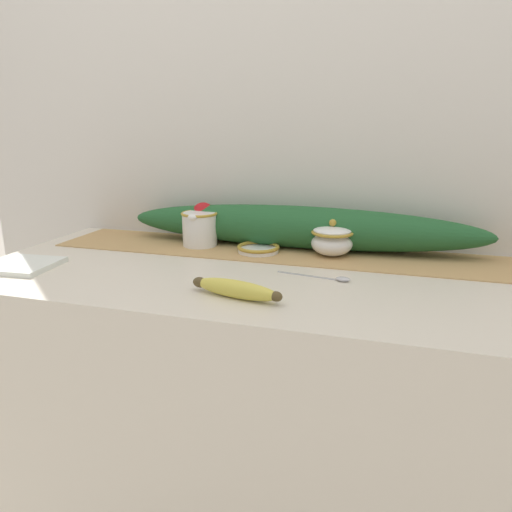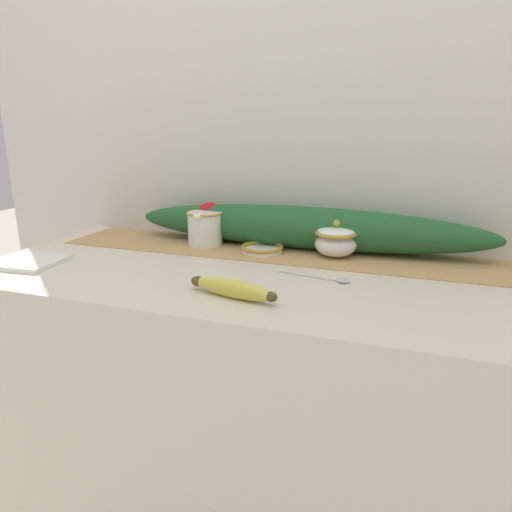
{
  "view_description": "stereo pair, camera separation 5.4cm",
  "coord_description": "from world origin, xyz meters",
  "px_view_note": "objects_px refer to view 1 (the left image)",
  "views": [
    {
      "loc": [
        0.25,
        -1.05,
        1.28
      ],
      "look_at": [
        -0.05,
        -0.04,
        0.99
      ],
      "focal_mm": 32.0,
      "sensor_mm": 36.0,
      "label": 1
    },
    {
      "loc": [
        0.3,
        -1.04,
        1.28
      ],
      "look_at": [
        -0.05,
        -0.04,
        0.99
      ],
      "focal_mm": 32.0,
      "sensor_mm": 36.0,
      "label": 2
    }
  ],
  "objects_px": {
    "banana": "(236,289)",
    "napkin_stack": "(24,265)",
    "sugar_bowl": "(332,240)",
    "small_dish": "(258,249)",
    "spoon": "(336,278)",
    "cream_pitcher": "(200,228)"
  },
  "relations": [
    {
      "from": "banana",
      "to": "napkin_stack",
      "type": "distance_m",
      "value": 0.59
    },
    {
      "from": "sugar_bowl",
      "to": "small_dish",
      "type": "xyz_separation_m",
      "value": [
        -0.21,
        -0.03,
        -0.03
      ]
    },
    {
      "from": "spoon",
      "to": "napkin_stack",
      "type": "distance_m",
      "value": 0.79
    },
    {
      "from": "napkin_stack",
      "to": "banana",
      "type": "bearing_deg",
      "value": -4.69
    },
    {
      "from": "cream_pitcher",
      "to": "banana",
      "type": "xyz_separation_m",
      "value": [
        0.25,
        -0.38,
        -0.04
      ]
    },
    {
      "from": "sugar_bowl",
      "to": "small_dish",
      "type": "relative_size",
      "value": 0.96
    },
    {
      "from": "small_dish",
      "to": "banana",
      "type": "relative_size",
      "value": 0.56
    },
    {
      "from": "small_dish",
      "to": "spoon",
      "type": "relative_size",
      "value": 0.67
    },
    {
      "from": "banana",
      "to": "sugar_bowl",
      "type": "bearing_deg",
      "value": 68.37
    },
    {
      "from": "small_dish",
      "to": "banana",
      "type": "height_order",
      "value": "banana"
    },
    {
      "from": "small_dish",
      "to": "spoon",
      "type": "xyz_separation_m",
      "value": [
        0.24,
        -0.18,
        -0.01
      ]
    },
    {
      "from": "sugar_bowl",
      "to": "spoon",
      "type": "relative_size",
      "value": 0.64
    },
    {
      "from": "banana",
      "to": "napkin_stack",
      "type": "relative_size",
      "value": 1.42
    },
    {
      "from": "sugar_bowl",
      "to": "small_dish",
      "type": "height_order",
      "value": "sugar_bowl"
    },
    {
      "from": "napkin_stack",
      "to": "spoon",
      "type": "bearing_deg",
      "value": 9.23
    },
    {
      "from": "spoon",
      "to": "napkin_stack",
      "type": "xyz_separation_m",
      "value": [
        -0.78,
        -0.13,
        0.0
      ]
    },
    {
      "from": "small_dish",
      "to": "napkin_stack",
      "type": "xyz_separation_m",
      "value": [
        -0.54,
        -0.31,
        -0.01
      ]
    },
    {
      "from": "cream_pitcher",
      "to": "sugar_bowl",
      "type": "relative_size",
      "value": 1.09
    },
    {
      "from": "sugar_bowl",
      "to": "spoon",
      "type": "height_order",
      "value": "sugar_bowl"
    },
    {
      "from": "small_dish",
      "to": "napkin_stack",
      "type": "distance_m",
      "value": 0.62
    },
    {
      "from": "cream_pitcher",
      "to": "sugar_bowl",
      "type": "bearing_deg",
      "value": -0.16
    },
    {
      "from": "sugar_bowl",
      "to": "banana",
      "type": "relative_size",
      "value": 0.54
    }
  ]
}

